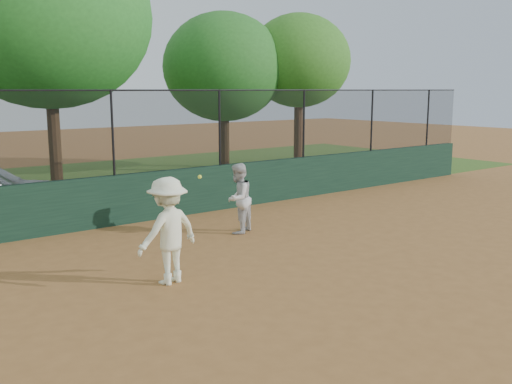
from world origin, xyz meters
TOP-DOWN VIEW (x-y plane):
  - ground at (0.00, 0.00)m, footprint 80.00×80.00m
  - back_wall at (0.00, 6.00)m, footprint 26.00×0.20m
  - grass_strip at (0.00, 12.00)m, footprint 36.00×12.00m
  - player_second at (1.37, 3.60)m, footprint 0.96×0.90m
  - player_main at (-1.53, 1.56)m, footprint 1.25×0.85m
  - fence_assembly at (-0.03, 6.00)m, footprint 26.00×0.06m
  - tree_2 at (-0.39, 10.49)m, footprint 6.10×5.55m
  - tree_3 at (6.66, 11.85)m, footprint 4.79×4.36m
  - tree_4 at (9.62, 10.86)m, footprint 4.30×3.91m

SIDE VIEW (x-z plane):
  - ground at x=0.00m, z-range 0.00..0.00m
  - grass_strip at x=0.00m, z-range 0.00..0.01m
  - back_wall at x=0.00m, z-range 0.00..1.20m
  - player_second at x=1.37m, z-range 0.00..1.58m
  - player_main at x=-1.53m, z-range -0.02..1.81m
  - fence_assembly at x=-0.03m, z-range 1.24..3.24m
  - tree_3 at x=6.66m, z-range 0.98..7.09m
  - tree_4 at x=9.62m, z-range 1.22..7.40m
  - tree_2 at x=-0.39m, z-range 1.30..9.20m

